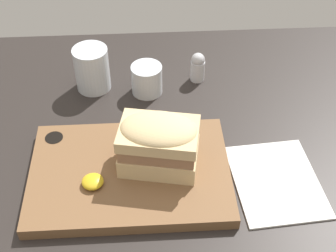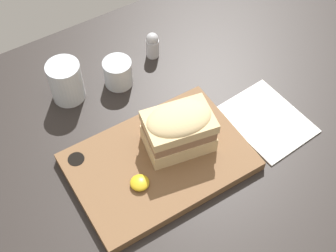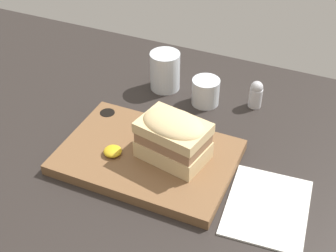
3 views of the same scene
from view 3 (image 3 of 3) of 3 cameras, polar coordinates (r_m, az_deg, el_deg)
name	(u,v)px [view 3 (image 3 of 3)]	position (r cm, az deg, el deg)	size (l,w,h in cm)	color
dining_table	(133,175)	(97.55, -4.25, -6.03)	(185.18, 106.27, 2.00)	#282321
serving_board	(147,157)	(98.40, -2.56, -3.75)	(35.99, 24.62, 2.39)	brown
sandwich	(173,136)	(93.11, 0.65, -1.23)	(15.12, 11.61, 10.08)	#DBBC84
mustard_dollop	(113,151)	(97.35, -6.76, -3.06)	(3.81, 3.81, 1.53)	gold
water_glass	(165,73)	(118.95, -0.36, 6.46)	(7.59, 7.59, 9.89)	silver
wine_glass	(206,92)	(114.20, 4.60, 4.09)	(6.75, 6.75, 6.60)	silver
napkin	(267,207)	(91.65, 12.01, -9.62)	(16.53, 20.04, 0.40)	white
salt_shaker	(256,94)	(114.50, 10.67, 3.87)	(3.19, 3.19, 6.95)	silver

